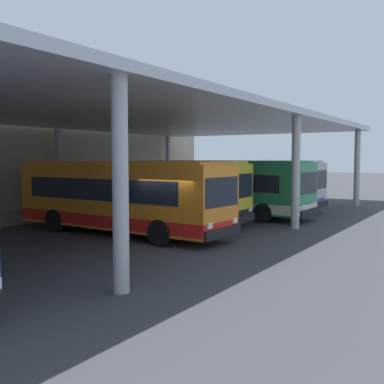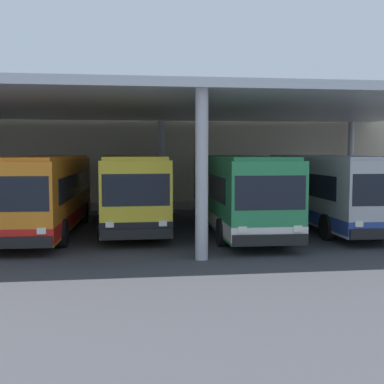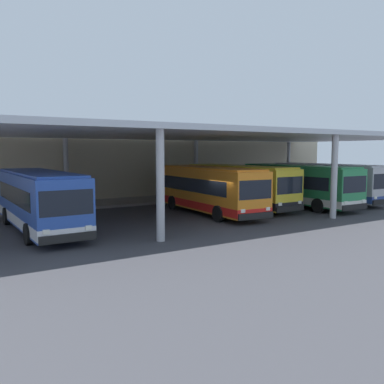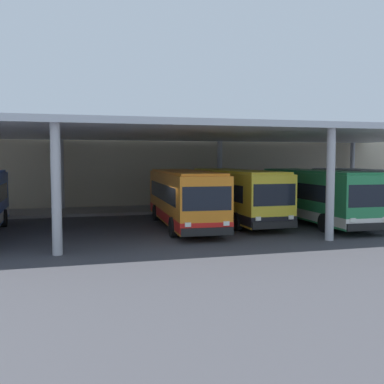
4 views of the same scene
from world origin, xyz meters
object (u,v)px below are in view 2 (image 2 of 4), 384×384
(bus_second_bay, at_px, (45,193))
(bus_far_bay, at_px, (238,192))
(bus_departing, at_px, (326,190))
(bus_middle_bay, at_px, (131,190))

(bus_second_bay, relative_size, bus_far_bay, 1.00)
(bus_departing, bearing_deg, bus_far_bay, -170.74)
(bus_far_bay, bearing_deg, bus_middle_bay, 158.16)
(bus_middle_bay, height_order, bus_departing, same)
(bus_second_bay, bearing_deg, bus_middle_bay, 17.30)
(bus_middle_bay, bearing_deg, bus_departing, -7.22)
(bus_second_bay, height_order, bus_middle_bay, same)
(bus_far_bay, distance_m, bus_departing, 4.20)
(bus_middle_bay, bearing_deg, bus_far_bay, -21.84)
(bus_far_bay, height_order, bus_departing, same)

